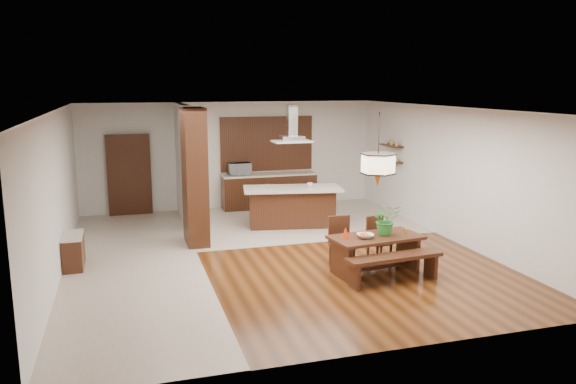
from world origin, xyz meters
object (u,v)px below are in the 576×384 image
object	(u,v)px
kitchen_island	(292,206)
range_hood	(292,124)
island_cup	(310,185)
fruit_bowl	(365,236)
dining_bench	(394,269)
microwave	(239,169)
dining_chair_right	(380,240)
foliage_plant	(386,220)
dining_table	(376,246)
hallway_console	(73,251)
dining_chair_left	(342,243)
pendant_lantern	(379,150)

from	to	relation	value
kitchen_island	range_hood	size ratio (longest dim) A/B	2.72
kitchen_island	island_cup	xyz separation A→B (m)	(0.42, -0.10, 0.52)
fruit_bowl	dining_bench	bearing A→B (deg)	-59.74
dining_bench	kitchen_island	distance (m)	4.28
island_cup	microwave	size ratio (longest dim) A/B	0.23
microwave	dining_chair_right	bearing A→B (deg)	-76.41
fruit_bowl	microwave	bearing A→B (deg)	100.09
foliage_plant	island_cup	xyz separation A→B (m)	(-0.27, 3.50, 0.05)
fruit_bowl	kitchen_island	world-z (taller)	kitchen_island
microwave	kitchen_island	bearing A→B (deg)	-73.33
dining_chair_right	dining_table	bearing A→B (deg)	-132.09
dining_chair_right	foliage_plant	distance (m)	0.73
microwave	foliage_plant	bearing A→B (deg)	-79.00
hallway_console	dining_chair_right	size ratio (longest dim) A/B	1.01
range_hood	kitchen_island	bearing A→B (deg)	-90.00
microwave	dining_chair_left	bearing A→B (deg)	-84.87
dining_chair_left	microwave	world-z (taller)	microwave
dining_table	foliage_plant	distance (m)	0.51
pendant_lantern	foliage_plant	bearing A→B (deg)	12.70
pendant_lantern	foliage_plant	world-z (taller)	pendant_lantern
dining_chair_left	kitchen_island	world-z (taller)	kitchen_island
foliage_plant	range_hood	size ratio (longest dim) A/B	0.61
pendant_lantern	kitchen_island	bearing A→B (deg)	97.41
kitchen_island	island_cup	size ratio (longest dim) A/B	18.02
dining_chair_left	dining_chair_right	distance (m)	0.82
island_cup	dining_table	bearing A→B (deg)	-89.06
hallway_console	dining_chair_left	size ratio (longest dim) A/B	0.93
hallway_console	dining_bench	bearing A→B (deg)	-24.42
dining_chair_left	microwave	xyz separation A→B (m)	(-0.82, 5.43, 0.64)
hallway_console	fruit_bowl	xyz separation A→B (m)	(5.04, -1.90, 0.40)
dining_chair_left	fruit_bowl	size ratio (longest dim) A/B	3.22
dining_bench	dining_chair_left	world-z (taller)	dining_chair_left
range_hood	hallway_console	bearing A→B (deg)	-159.33
dining_chair_left	microwave	distance (m)	5.53
hallway_console	foliage_plant	world-z (taller)	foliage_plant
range_hood	island_cup	world-z (taller)	range_hood
fruit_bowl	island_cup	size ratio (longest dim) A/B	2.16
dining_bench	range_hood	distance (m)	4.82
dining_chair_right	island_cup	distance (m)	3.08
kitchen_island	island_cup	distance (m)	0.67
foliage_plant	kitchen_island	world-z (taller)	foliage_plant
dining_table	fruit_bowl	xyz separation A→B (m)	(-0.23, -0.06, 0.22)
dining_chair_right	pendant_lantern	size ratio (longest dim) A/B	0.67
dining_chair_left	hallway_console	bearing A→B (deg)	165.98
pendant_lantern	fruit_bowl	bearing A→B (deg)	-165.93
pendant_lantern	kitchen_island	world-z (taller)	pendant_lantern
foliage_plant	fruit_bowl	distance (m)	0.52
kitchen_island	microwave	size ratio (longest dim) A/B	4.12
hallway_console	dining_bench	world-z (taller)	hallway_console
dining_chair_left	pendant_lantern	xyz separation A→B (m)	(0.47, -0.45, 1.77)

